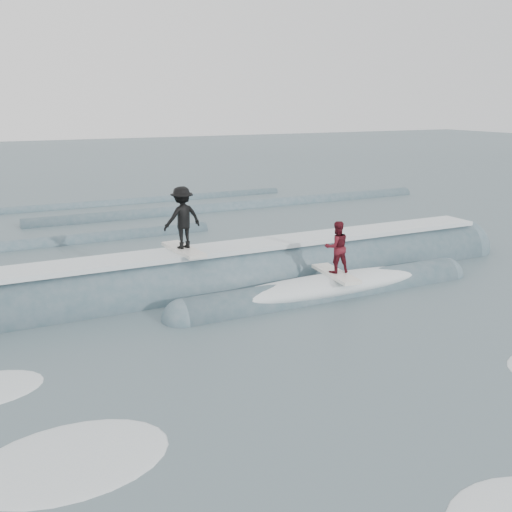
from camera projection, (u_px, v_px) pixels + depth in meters
name	position (u px, v px, depth m)	size (l,w,h in m)	color
ground	(365.00, 363.00, 12.34)	(160.00, 160.00, 0.00)	#3F565C
breaking_wave	(255.00, 283.00, 17.63)	(20.46, 3.94, 2.33)	#3B5864
surfer_black	(182.00, 220.00, 16.45)	(1.27, 2.04, 1.90)	silver
surfer_red	(337.00, 251.00, 16.43)	(0.82, 2.04, 1.62)	white
whitewater	(257.00, 437.00, 9.62)	(13.61, 9.04, 0.10)	white
far_swells	(122.00, 220.00, 27.18)	(36.70, 8.65, 0.80)	#3B5864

